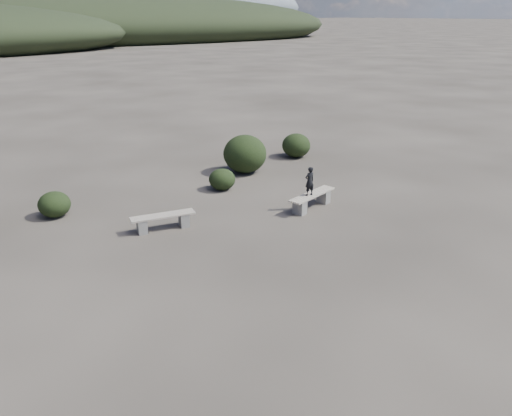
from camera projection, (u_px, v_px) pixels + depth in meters
ground at (351, 300)px, 11.04m from camera, size 1200.00×1200.00×0.00m
bench_left at (163, 221)px, 14.55m from camera, size 1.91×0.75×0.47m
bench_right at (312, 199)px, 16.15m from camera, size 2.04×0.88×0.50m
seated_person at (310, 181)px, 15.78m from camera, size 0.35×0.24×0.94m
shrub_a at (54, 204)px, 15.46m from camera, size 0.98×0.98×0.80m
shrub_c at (222, 179)px, 17.86m from camera, size 0.95×0.95×0.76m
shrub_d at (245, 154)px, 19.69m from camera, size 1.71×1.71×1.50m
shrub_e at (296, 145)px, 21.90m from camera, size 1.25×1.25×1.04m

